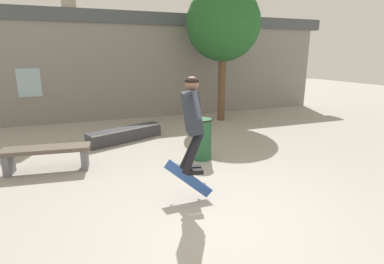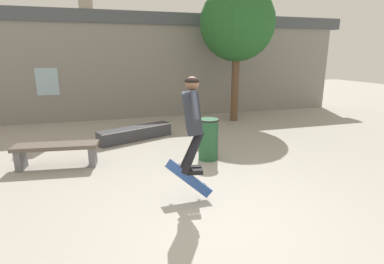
{
  "view_description": "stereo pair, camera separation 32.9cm",
  "coord_description": "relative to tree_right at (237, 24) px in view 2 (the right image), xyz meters",
  "views": [
    {
      "loc": [
        -1.76,
        -3.55,
        2.29
      ],
      "look_at": [
        -0.18,
        0.58,
        1.14
      ],
      "focal_mm": 28.0,
      "sensor_mm": 36.0,
      "label": 1
    },
    {
      "loc": [
        -1.45,
        -3.66,
        2.29
      ],
      "look_at": [
        -0.18,
        0.58,
        1.14
      ],
      "focal_mm": 28.0,
      "sensor_mm": 36.0,
      "label": 2
    }
  ],
  "objects": [
    {
      "name": "ground_plane",
      "position": [
        -2.98,
        -5.93,
        -3.27
      ],
      "size": [
        40.0,
        40.0,
        0.0
      ],
      "primitive_type": "plane",
      "color": "#A39E93"
    },
    {
      "name": "building_backdrop",
      "position": [
        -3.0,
        1.64,
        -1.32
      ],
      "size": [
        16.65,
        0.52,
        4.81
      ],
      "color": "gray",
      "rests_on": "ground_plane"
    },
    {
      "name": "tree_right",
      "position": [
        0.0,
        0.0,
        0.0
      ],
      "size": [
        2.48,
        2.48,
        4.53
      ],
      "color": "brown",
      "rests_on": "ground_plane"
    },
    {
      "name": "park_bench",
      "position": [
        -5.43,
        -3.15,
        -2.91
      ],
      "size": [
        1.7,
        0.66,
        0.5
      ],
      "rotation": [
        0.0,
        0.0,
        -0.12
      ],
      "color": "brown",
      "rests_on": "ground_plane"
    },
    {
      "name": "skate_ledge",
      "position": [
        -3.63,
        -1.52,
        -3.09
      ],
      "size": [
        2.11,
        1.2,
        0.36
      ],
      "rotation": [
        0.0,
        0.0,
        0.4
      ],
      "color": "#38383D",
      "rests_on": "ground_plane"
    },
    {
      "name": "trash_bin",
      "position": [
        -2.25,
        -3.58,
        -2.79
      ],
      "size": [
        0.47,
        0.47,
        0.93
      ],
      "color": "#235633",
      "rests_on": "ground_plane"
    },
    {
      "name": "skater",
      "position": [
        -3.16,
        -5.36,
        -1.9
      ],
      "size": [
        0.41,
        1.16,
        1.5
      ],
      "rotation": [
        0.0,
        0.0,
        -0.18
      ],
      "color": "#282D38"
    },
    {
      "name": "skateboard_flipping",
      "position": [
        -3.19,
        -5.26,
        -2.93
      ],
      "size": [
        0.69,
        0.47,
        0.64
      ],
      "rotation": [
        0.0,
        0.0,
        -0.54
      ],
      "color": "#2D519E"
    }
  ]
}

